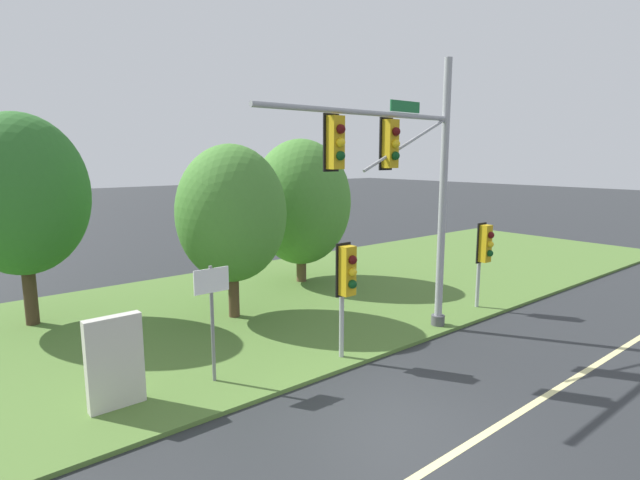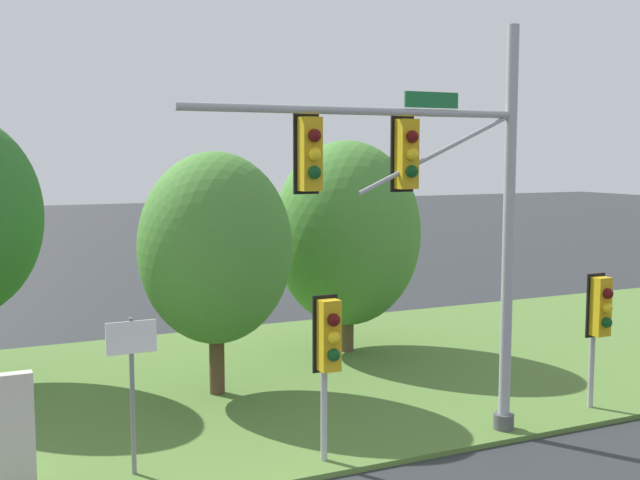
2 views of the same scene
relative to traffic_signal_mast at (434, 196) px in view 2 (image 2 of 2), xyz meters
The scene contains 7 objects.
grass_verge 7.83m from the traffic_signal_mast, 123.63° to the left, with size 48.00×11.50×0.10m, color #517533.
traffic_signal_mast is the anchor object (origin of this frame).
pedestrian_signal_near_kerb 3.29m from the traffic_signal_mast, behind, with size 0.46×0.55×2.93m.
pedestrian_signal_further_along 4.91m from the traffic_signal_mast, ahead, with size 0.46×0.55×2.86m.
route_sign_post 6.05m from the traffic_signal_mast, behind, with size 0.83×0.08×2.65m.
tree_left_of_mast 5.48m from the traffic_signal_mast, 119.43° to the left, with size 3.39×3.39×5.39m.
tree_behind_signpost 7.24m from the traffic_signal_mast, 75.39° to the left, with size 3.97×3.97×5.69m.
Camera 2 is at (-4.52, -9.13, 5.42)m, focal length 45.00 mm.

